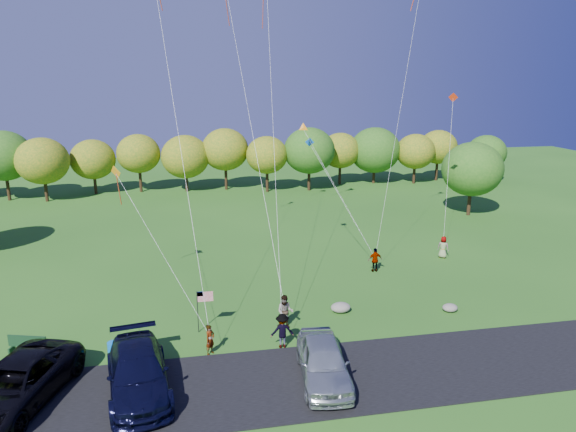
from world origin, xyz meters
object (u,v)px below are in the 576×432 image
minivan_silver (323,361)px  trash_barrel (113,350)px  flyer_d (375,260)px  park_bench (28,344)px  minivan_dark (15,384)px  flyer_e (443,247)px  flyer_a (210,340)px  flyer_b (285,312)px  minivan_navy (138,372)px  flyer_c (282,331)px

minivan_silver → trash_barrel: 10.57m
flyer_d → park_bench: size_ratio=0.90×
park_bench → minivan_silver: bearing=-3.1°
minivan_dark → flyer_e: minivan_dark is taller
minivan_dark → flyer_e: size_ratio=3.91×
flyer_a → flyer_b: bearing=-21.5°
trash_barrel → minivan_navy: bearing=-65.2°
flyer_a → flyer_b: (4.23, 2.14, 0.16)m
minivan_dark → flyer_b: size_ratio=3.53×
minivan_dark → park_bench: (-0.72, 4.29, -0.40)m
flyer_a → flyer_d: size_ratio=0.90×
flyer_c → flyer_b: bearing=-103.4°
flyer_b → park_bench: size_ratio=0.97×
flyer_a → park_bench: size_ratio=0.81×
flyer_a → trash_barrel: bearing=124.4°
minivan_dark → flyer_a: (8.27, 2.69, -0.20)m
minivan_dark → minivan_navy: 5.02m
trash_barrel → flyer_d: bearing=27.5°
minivan_dark → park_bench: size_ratio=3.43×
flyer_a → minivan_navy: bearing=171.4°
park_bench → trash_barrel: 4.33m
minivan_silver → flyer_a: 6.02m
flyer_b → trash_barrel: size_ratio=2.36×
flyer_c → flyer_e: (14.68, 11.27, -0.07)m
minivan_navy → flyer_d: 19.59m
flyer_a → park_bench: flyer_a is taller
minivan_silver → flyer_c: bearing=117.3°
park_bench → flyer_c: bearing=9.1°
flyer_c → park_bench: 12.78m
minivan_silver → flyer_b: (-0.78, 5.48, -0.03)m
minivan_dark → flyer_c: 12.25m
flyer_b → flyer_d: bearing=62.4°
flyer_c → flyer_d: 12.65m
flyer_a → flyer_e: (18.36, 11.27, 0.07)m
minivan_silver → flyer_e: 19.79m
flyer_c → flyer_e: bearing=-141.6°
minivan_silver → park_bench: minivan_silver is taller
minivan_silver → minivan_dark: bearing=-177.1°
flyer_a → park_bench: (-8.99, 1.60, -0.20)m
minivan_dark → flyer_d: minivan_dark is taller
minivan_navy → flyer_e: size_ratio=3.69×
minivan_navy → trash_barrel: size_ratio=7.86×
flyer_c → trash_barrel: flyer_c is taller
minivan_dark → flyer_a: minivan_dark is taller
minivan_silver → flyer_c: (-1.32, 3.33, -0.05)m
park_bench → trash_barrel: park_bench is taller
flyer_b → park_bench: 13.24m
flyer_c → park_bench: bearing=-6.3°
flyer_e → park_bench: bearing=61.8°
flyer_b → trash_barrel: (-9.01, -1.54, -0.55)m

